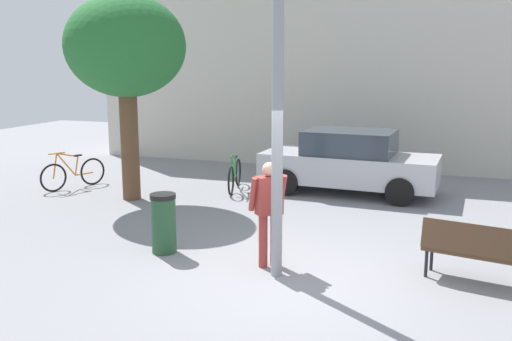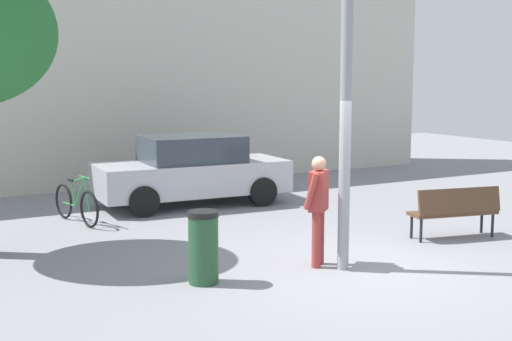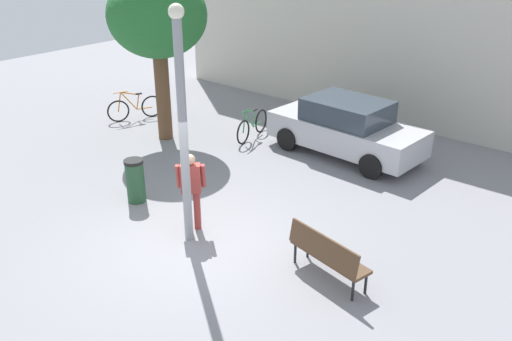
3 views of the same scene
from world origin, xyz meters
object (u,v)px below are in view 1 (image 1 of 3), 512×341
object	(u,v)px
park_bench	(480,249)
bicycle_orange	(73,174)
lamppost	(278,110)
plaza_tree	(126,48)
bicycle_green	(235,175)
parked_car_silver	(349,162)
person_by_lamppost	(269,207)
trash_bin	(164,223)

from	to	relation	value
park_bench	bicycle_orange	size ratio (longest dim) A/B	0.99
lamppost	plaza_tree	size ratio (longest dim) A/B	0.98
bicycle_green	parked_car_silver	world-z (taller)	parked_car_silver
lamppost	bicycle_orange	xyz separation A→B (m)	(-6.61, 3.99, -2.12)
person_by_lamppost	lamppost	bearing A→B (deg)	-55.62
parked_car_silver	plaza_tree	bearing A→B (deg)	-154.18
bicycle_green	parked_car_silver	distance (m)	2.85
plaza_tree	trash_bin	world-z (taller)	plaza_tree
person_by_lamppost	bicycle_orange	distance (m)	7.38
bicycle_green	trash_bin	xyz separation A→B (m)	(0.55, -4.74, 0.13)
person_by_lamppost	bicycle_orange	xyz separation A→B (m)	(-6.38, 3.66, -0.58)
parked_car_silver	lamppost	bearing A→B (deg)	-90.90
plaza_tree	parked_car_silver	distance (m)	5.88
park_bench	plaza_tree	xyz separation A→B (m)	(-7.48, 2.90, 2.92)
lamppost	trash_bin	xyz separation A→B (m)	(-2.10, 0.38, -1.99)
plaza_tree	bicycle_green	world-z (taller)	plaza_tree
lamppost	trash_bin	bearing A→B (deg)	169.85
lamppost	park_bench	bearing A→B (deg)	11.68
parked_car_silver	trash_bin	distance (m)	5.83
plaza_tree	bicycle_orange	world-z (taller)	plaza_tree
person_by_lamppost	trash_bin	distance (m)	1.92
park_bench	bicycle_orange	world-z (taller)	bicycle_orange
parked_car_silver	trash_bin	bearing A→B (deg)	-112.08
lamppost	bicycle_green	size ratio (longest dim) A/B	2.57
bicycle_green	bicycle_orange	bearing A→B (deg)	-164.17
lamppost	plaza_tree	bearing A→B (deg)	142.88
bicycle_orange	parked_car_silver	size ratio (longest dim) A/B	0.39
person_by_lamppost	trash_bin	world-z (taller)	person_by_lamppost
bicycle_orange	person_by_lamppost	bearing A→B (deg)	-29.80
bicycle_green	trash_bin	distance (m)	4.77
trash_bin	bicycle_green	bearing A→B (deg)	96.66
park_bench	bicycle_orange	xyz separation A→B (m)	(-9.48, 3.40, -0.16)
park_bench	bicycle_green	bearing A→B (deg)	140.65
park_bench	bicycle_green	world-z (taller)	bicycle_green
plaza_tree	bicycle_orange	bearing A→B (deg)	166.04
park_bench	lamppost	bearing A→B (deg)	-168.32
plaza_tree	trash_bin	distance (m)	4.98
bicycle_green	lamppost	bearing A→B (deg)	-62.59
person_by_lamppost	plaza_tree	world-z (taller)	plaza_tree
plaza_tree	parked_car_silver	world-z (taller)	plaza_tree
bicycle_orange	trash_bin	bearing A→B (deg)	-38.69
person_by_lamppost	plaza_tree	size ratio (longest dim) A/B	0.36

